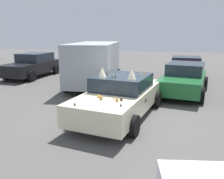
% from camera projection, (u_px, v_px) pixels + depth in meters
% --- Properties ---
extents(ground_plane, '(60.00, 60.00, 0.00)m').
position_uv_depth(ground_plane, '(120.00, 115.00, 8.04)').
color(ground_plane, '#514F4C').
extents(art_car_decorated, '(4.84, 2.61, 1.69)m').
position_uv_depth(art_car_decorated, '(121.00, 96.00, 7.90)').
color(art_car_decorated, beige).
rests_on(art_car_decorated, ground).
extents(parked_van_far_right, '(5.29, 2.85, 2.29)m').
position_uv_depth(parked_van_far_right, '(95.00, 62.00, 12.23)').
color(parked_van_far_right, '#9EA3A8').
rests_on(parked_van_far_right, ground).
extents(parked_sedan_row_back_far, '(4.40, 2.50, 1.41)m').
position_uv_depth(parked_sedan_row_back_far, '(184.00, 79.00, 10.82)').
color(parked_sedan_row_back_far, '#1E602D').
rests_on(parked_sedan_row_back_far, ground).
extents(parked_sedan_row_back_center, '(4.57, 2.17, 1.52)m').
position_uv_depth(parked_sedan_row_back_center, '(33.00, 65.00, 15.15)').
color(parked_sedan_row_back_center, black).
rests_on(parked_sedan_row_back_center, ground).
extents(parked_sedan_near_left, '(4.27, 2.21, 1.39)m').
position_uv_depth(parked_sedan_near_left, '(186.00, 67.00, 14.49)').
color(parked_sedan_near_left, red).
rests_on(parked_sedan_near_left, ground).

